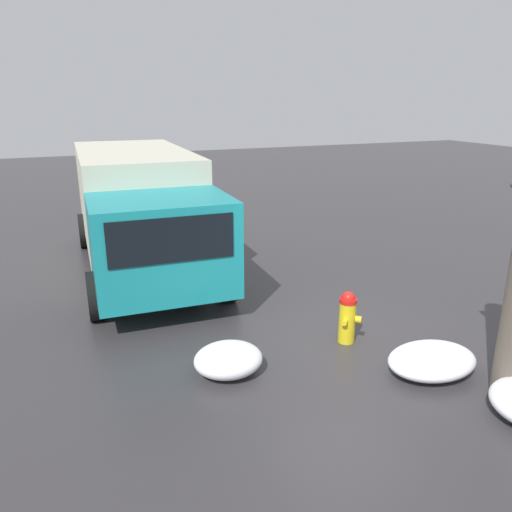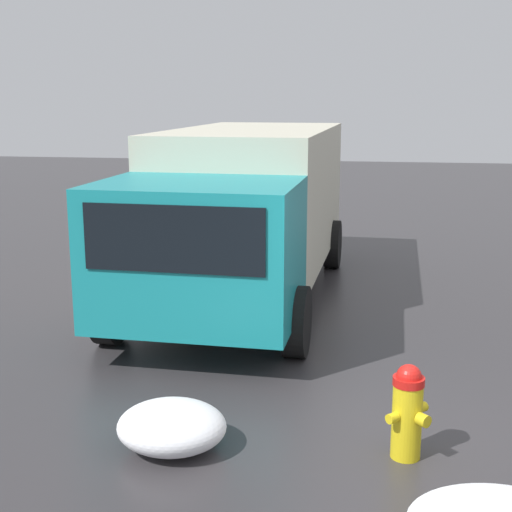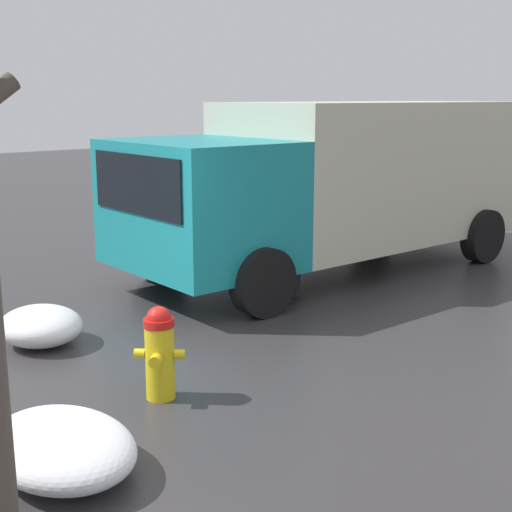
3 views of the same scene
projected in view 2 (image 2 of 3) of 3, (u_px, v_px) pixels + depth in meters
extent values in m
plane|color=#333033|center=(405.00, 457.00, 6.46)|extent=(60.00, 60.00, 0.00)
cylinder|color=yellow|center=(407.00, 421.00, 6.38)|extent=(0.27, 0.27, 0.69)
cylinder|color=red|center=(409.00, 381.00, 6.29)|extent=(0.28, 0.28, 0.08)
sphere|color=red|center=(409.00, 377.00, 6.29)|extent=(0.23, 0.23, 0.23)
cylinder|color=yellow|center=(423.00, 420.00, 6.21)|extent=(0.15, 0.15, 0.11)
cylinder|color=yellow|center=(421.00, 407.00, 6.47)|extent=(0.13, 0.13, 0.09)
cylinder|color=yellow|center=(393.00, 418.00, 6.26)|extent=(0.13, 0.13, 0.09)
cube|color=teal|center=(198.00, 251.00, 8.82)|extent=(2.02, 2.54, 1.73)
cube|color=black|center=(173.00, 239.00, 7.81)|extent=(0.10, 2.07, 0.76)
cube|color=beige|center=(255.00, 194.00, 12.23)|extent=(5.39, 2.66, 2.21)
cylinder|color=black|center=(297.00, 321.00, 8.87)|extent=(0.91, 0.31, 0.90)
cylinder|color=black|center=(110.00, 310.00, 9.34)|extent=(0.91, 0.31, 0.90)
cylinder|color=black|center=(333.00, 244.00, 13.51)|extent=(0.91, 0.31, 0.90)
cylinder|color=black|center=(207.00, 239.00, 13.98)|extent=(0.91, 0.31, 0.90)
cylinder|color=#23232D|center=(271.00, 304.00, 9.89)|extent=(0.23, 0.23, 0.75)
cylinder|color=#234C8C|center=(271.00, 256.00, 9.74)|extent=(0.34, 0.34, 0.62)
sphere|color=tan|center=(271.00, 226.00, 9.65)|extent=(0.20, 0.20, 0.20)
ellipsoid|color=white|center=(172.00, 426.00, 6.56)|extent=(0.91, 1.02, 0.44)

